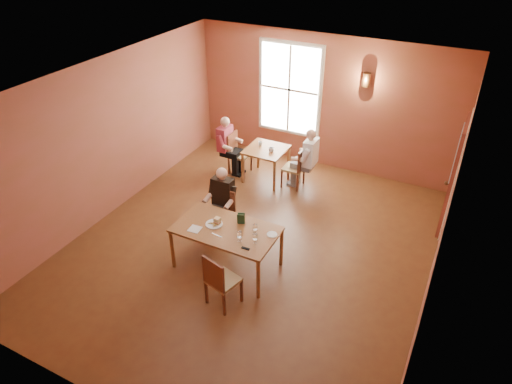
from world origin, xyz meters
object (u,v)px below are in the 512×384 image
at_px(main_table, 227,247).
at_px(diner_maroon, 239,147).
at_px(chair_diner_white, 293,167).
at_px(chair_empty, 223,279).
at_px(diner_white, 295,159).
at_px(chair_diner_main, 221,216).
at_px(second_table, 266,164).
at_px(diner_main, 219,209).
at_px(chair_diner_maroon, 240,154).

bearing_deg(main_table, diner_maroon, 115.06).
bearing_deg(chair_diner_white, chair_empty, -173.68).
relative_size(main_table, diner_white, 1.28).
relative_size(chair_diner_main, diner_maroon, 0.71).
distance_m(second_table, diner_maroon, 0.73).
relative_size(diner_main, diner_white, 0.96).
bearing_deg(diner_maroon, chair_empty, 25.32).
distance_m(main_table, chair_diner_maroon, 3.21).
xyz_separation_m(second_table, diner_white, (0.68, 0.00, 0.29)).
height_order(main_table, diner_maroon, diner_maroon).
distance_m(main_table, diner_white, 2.93).
bearing_deg(second_table, chair_empty, -73.94).
bearing_deg(diner_white, chair_diner_main, 167.63).
distance_m(chair_empty, chair_diner_white, 3.69).
bearing_deg(main_table, chair_diner_main, 127.57).
distance_m(main_table, second_table, 2.99).
distance_m(chair_empty, diner_maroon, 4.06).
relative_size(diner_main, chair_empty, 1.33).
relative_size(chair_diner_maroon, diner_maroon, 0.74).
relative_size(chair_empty, second_table, 1.12).
bearing_deg(second_table, chair_diner_main, -85.37).
relative_size(diner_main, chair_diner_white, 1.37).
distance_m(chair_diner_maroon, diner_maroon, 0.17).
height_order(diner_white, diner_maroon, diner_white).
xyz_separation_m(second_table, diner_maroon, (-0.68, 0.00, 0.27)).
bearing_deg(diner_white, chair_empty, -174.14).
bearing_deg(chair_diner_main, chair_empty, 121.87).
relative_size(chair_empty, diner_maroon, 0.74).
distance_m(second_table, diner_white, 0.74).
distance_m(diner_white, diner_maroon, 1.36).
bearing_deg(chair_diner_white, diner_main, 168.50).
height_order(chair_diner_main, diner_maroon, diner_maroon).
xyz_separation_m(chair_empty, chair_diner_maroon, (-1.71, 3.67, -0.00)).
height_order(chair_diner_main, chair_diner_maroon, chair_diner_maroon).
distance_m(diner_main, second_table, 2.32).
distance_m(second_table, chair_diner_maroon, 0.66).
bearing_deg(diner_white, diner_maroon, 90.00).
distance_m(main_table, chair_empty, 0.85).
bearing_deg(diner_white, main_table, -179.94).
distance_m(chair_diner_main, chair_diner_maroon, 2.41).
relative_size(chair_diner_white, diner_maroon, 0.72).
bearing_deg(diner_maroon, chair_diner_white, 90.00).
bearing_deg(diner_white, chair_diner_maroon, 90.00).
height_order(diner_white, chair_diner_maroon, diner_white).
distance_m(chair_empty, chair_diner_maroon, 4.05).
bearing_deg(diner_main, second_table, -85.43).
distance_m(chair_diner_main, chair_empty, 1.65).
relative_size(main_table, chair_empty, 1.77).
xyz_separation_m(diner_main, chair_empty, (0.87, -1.37, -0.16)).
bearing_deg(diner_main, diner_maroon, -69.39).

